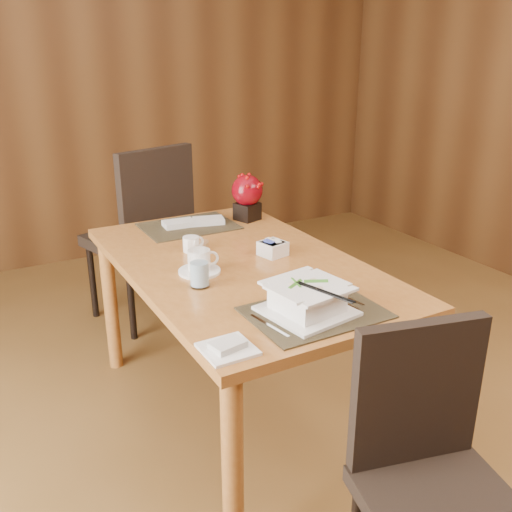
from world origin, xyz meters
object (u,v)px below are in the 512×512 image
dining_table (240,283)px  near_chair (431,464)px  soup_setting (307,300)px  coffee_cup (199,263)px  creamer_jug (191,244)px  berry_decor (247,195)px  sugar_caddy (273,249)px  far_chair (145,227)px  water_glass (199,264)px  bread_plate (228,349)px

dining_table → near_chair: 1.09m
soup_setting → coffee_cup: size_ratio=1.81×
creamer_jug → berry_decor: size_ratio=0.39×
sugar_caddy → near_chair: near_chair is taller
near_chair → sugar_caddy: bearing=97.0°
coffee_cup → far_chair: far_chair is taller
dining_table → sugar_caddy: (0.16, 0.00, 0.13)m
water_glass → creamer_jug: size_ratio=1.94×
soup_setting → near_chair: 0.62m
coffee_cup → soup_setting: bearing=-72.0°
creamer_jug → water_glass: bearing=-114.4°
dining_table → bread_plate: bread_plate is taller
soup_setting → creamer_jug: size_ratio=3.32×
coffee_cup → bread_plate: 0.63m
dining_table → near_chair: size_ratio=1.68×
coffee_cup → near_chair: bearing=-77.6°
water_glass → creamer_jug: 0.39m
dining_table → creamer_jug: size_ratio=16.36×
bread_plate → soup_setting: bearing=14.7°
bread_plate → near_chair: size_ratio=0.17×
sugar_caddy → bread_plate: size_ratio=0.66×
soup_setting → berry_decor: (0.34, 1.06, 0.08)m
coffee_cup → creamer_jug: coffee_cup is taller
water_glass → coffee_cup: bearing=67.0°
dining_table → creamer_jug: bearing=120.4°
far_chair → near_chair: bearing=75.5°
creamer_jug → near_chair: 1.34m
soup_setting → bread_plate: bearing=-174.1°
dining_table → berry_decor: bearing=58.9°
soup_setting → near_chair: (0.07, -0.54, -0.30)m
soup_setting → dining_table: bearing=78.2°
creamer_jug → berry_decor: bearing=28.0°
water_glass → berry_decor: 0.87m
soup_setting → coffee_cup: (-0.17, 0.52, -0.01)m
water_glass → berry_decor: bearing=50.0°
coffee_cup → bread_plate: (-0.17, -0.61, -0.04)m
soup_setting → bread_plate: (-0.34, -0.09, -0.05)m
creamer_jug → soup_setting: bearing=-88.7°
water_glass → far_chair: bearing=80.9°
water_glass → creamer_jug: (0.12, 0.37, -0.06)m
dining_table → near_chair: bearing=-88.0°
dining_table → far_chair: (-0.05, 1.09, -0.05)m
soup_setting → bread_plate: 0.36m
creamer_jug → berry_decor: berry_decor is taller
coffee_cup → creamer_jug: size_ratio=1.83×
soup_setting → berry_decor: size_ratio=1.30×
water_glass → near_chair: size_ratio=0.20×
dining_table → near_chair: near_chair is taller
sugar_caddy → near_chair: bearing=-96.4°
water_glass → creamer_jug: bearing=71.8°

